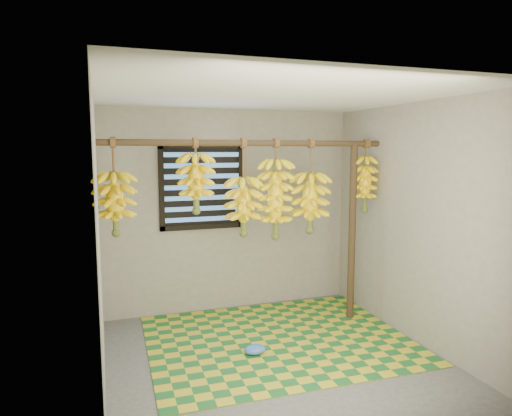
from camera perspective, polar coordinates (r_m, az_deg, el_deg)
name	(u,v)px	position (r m, az deg, el deg)	size (l,w,h in m)	color
floor	(275,359)	(4.47, 2.39, -18.38)	(3.00, 3.00, 0.01)	#4B4B4B
ceiling	(276,95)	(4.06, 2.58, 13.98)	(3.00, 3.00, 0.01)	silver
wall_back	(231,211)	(5.51, -3.20, -0.36)	(3.00, 0.01, 2.40)	gray
wall_left	(99,243)	(3.83, -19.08, -4.14)	(0.01, 3.00, 2.40)	gray
wall_right	(416,223)	(4.84, 19.32, -1.81)	(0.01, 3.00, 2.40)	gray
window	(202,187)	(5.37, -6.74, 2.62)	(1.00, 0.04, 1.00)	black
hanging_pole	(251,143)	(4.69, -0.60, 8.12)	(0.06, 0.06, 3.00)	#463320
support_post	(352,233)	(5.28, 11.92, -3.04)	(0.08, 0.08, 2.00)	#463320
woven_mat	(278,339)	(4.86, 2.73, -16.06)	(2.60, 2.08, 0.01)	#1B5D27
plastic_bag	(255,349)	(4.52, -0.11, -17.27)	(0.21, 0.16, 0.09)	blue
banana_bunch_a	(115,203)	(4.49, -17.20, 0.55)	(0.36, 0.36, 0.92)	brown
banana_bunch_b	(196,183)	(4.56, -7.52, 3.11)	(0.34, 0.34, 0.74)	brown
banana_bunch_c	(244,206)	(4.70, -1.57, 0.22)	(0.37, 0.37, 1.00)	brown
banana_bunch_d	(276,199)	(4.81, 2.47, 1.12)	(0.35, 0.35, 1.05)	brown
banana_bunch_e	(310,202)	(4.97, 6.77, 0.69)	(0.40, 0.40, 1.01)	brown
banana_bunch_f	(365,184)	(5.28, 13.48, 2.94)	(0.27, 0.27, 0.82)	brown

